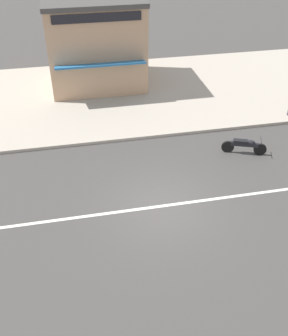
% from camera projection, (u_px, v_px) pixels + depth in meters
% --- Properties ---
extents(ground_plane, '(160.00, 160.00, 0.00)m').
position_uv_depth(ground_plane, '(162.00, 206.00, 14.79)').
color(ground_plane, '#423F3D').
extents(lane_centre_stripe, '(50.40, 0.14, 0.01)m').
position_uv_depth(lane_centre_stripe, '(162.00, 206.00, 14.79)').
color(lane_centre_stripe, silver).
rests_on(lane_centre_stripe, ground).
extents(kerb_strip, '(68.00, 10.00, 0.15)m').
position_uv_depth(kerb_strip, '(122.00, 94.00, 22.58)').
color(kerb_strip, '#ADA393').
rests_on(kerb_strip, ground).
extents(motorcycle_0, '(1.89, 0.89, 0.80)m').
position_uv_depth(motorcycle_0, '(245.00, 145.00, 17.45)').
color(motorcycle_0, black).
rests_on(motorcycle_0, ground).
extents(shopfront_corner_warung, '(5.37, 5.23, 4.89)m').
position_uv_depth(shopfront_corner_warung, '(95.00, 42.00, 22.30)').
color(shopfront_corner_warung, tan).
rests_on(shopfront_corner_warung, kerb_strip).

